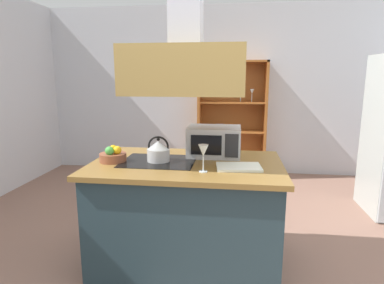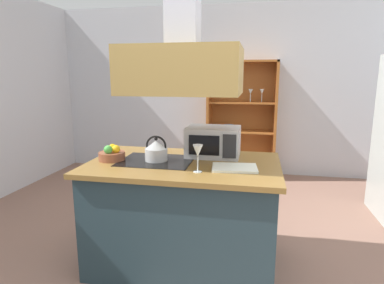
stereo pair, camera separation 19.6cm
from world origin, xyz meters
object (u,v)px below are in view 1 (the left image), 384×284
Objects in this scene: microwave at (214,141)px; fruit_bowl at (113,156)px; cutting_board at (239,167)px; dish_cabinet at (231,126)px; kettle at (158,151)px; wine_glass_on_counter at (203,152)px.

microwave reaches higher than fruit_bowl.
fruit_bowl is at bearing -158.90° from microwave.
microwave reaches higher than cutting_board.
dish_cabinet reaches higher than cutting_board.
dish_cabinet is 2.75m from kettle.
dish_cabinet is 2.44m from microwave.
microwave is at bearing 84.88° from wine_glass_on_counter.
microwave is 0.52m from wine_glass_on_counter.
dish_cabinet reaches higher than microwave.
kettle reaches higher than fruit_bowl.
wine_glass_on_counter is at bearing -95.12° from microwave.
microwave is at bearing 21.10° from fruit_bowl.
wine_glass_on_counter is 0.94× the size of fruit_bowl.
dish_cabinet is at bearing 87.04° from microwave.
microwave is (-0.22, 0.38, 0.12)m from cutting_board.
dish_cabinet is 5.37× the size of cutting_board.
cutting_board is 1.03m from fruit_bowl.
cutting_board is at bearing -3.48° from fruit_bowl.
cutting_board is at bearing -9.98° from kettle.
dish_cabinet is 8.63× the size of kettle.
dish_cabinet is at bearing 78.04° from kettle.
kettle is 1.03× the size of wine_glass_on_counter.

